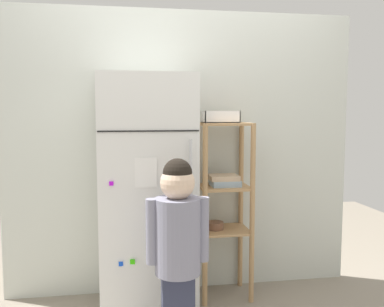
{
  "coord_description": "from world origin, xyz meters",
  "views": [
    {
      "loc": [
        -0.45,
        -2.78,
        1.35
      ],
      "look_at": [
        0.02,
        0.02,
        1.07
      ],
      "focal_mm": 39.53,
      "sensor_mm": 36.0,
      "label": 1
    }
  ],
  "objects_px": {
    "refrigerator": "(147,195)",
    "pantry_shelf_unit": "(224,195)",
    "child_standing": "(178,235)",
    "fruit_bin": "(221,118)"
  },
  "relations": [
    {
      "from": "refrigerator",
      "to": "pantry_shelf_unit",
      "type": "height_order",
      "value": "refrigerator"
    },
    {
      "from": "child_standing",
      "to": "refrigerator",
      "type": "bearing_deg",
      "value": 104.58
    },
    {
      "from": "child_standing",
      "to": "pantry_shelf_unit",
      "type": "relative_size",
      "value": 0.86
    },
    {
      "from": "pantry_shelf_unit",
      "to": "fruit_bin",
      "type": "xyz_separation_m",
      "value": [
        -0.02,
        0.0,
        0.56
      ]
    },
    {
      "from": "refrigerator",
      "to": "pantry_shelf_unit",
      "type": "xyz_separation_m",
      "value": [
        0.56,
        0.12,
        -0.05
      ]
    },
    {
      "from": "child_standing",
      "to": "pantry_shelf_unit",
      "type": "distance_m",
      "value": 0.78
    },
    {
      "from": "child_standing",
      "to": "pantry_shelf_unit",
      "type": "height_order",
      "value": "pantry_shelf_unit"
    },
    {
      "from": "pantry_shelf_unit",
      "to": "fruit_bin",
      "type": "relative_size",
      "value": 5.08
    },
    {
      "from": "refrigerator",
      "to": "fruit_bin",
      "type": "distance_m",
      "value": 0.75
    },
    {
      "from": "refrigerator",
      "to": "child_standing",
      "type": "relative_size",
      "value": 1.45
    }
  ]
}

